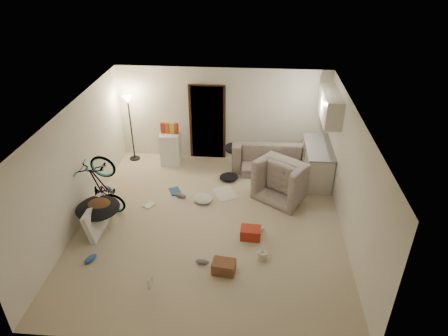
# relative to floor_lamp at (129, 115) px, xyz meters

# --- Properties ---
(floor) EXTENTS (5.50, 6.00, 0.02)m
(floor) POSITION_rel_floor_lamp_xyz_m (2.40, -2.65, -1.32)
(floor) COLOR beige
(floor) RESTS_ON ground
(ceiling) EXTENTS (5.50, 6.00, 0.02)m
(ceiling) POSITION_rel_floor_lamp_xyz_m (2.40, -2.65, 1.20)
(ceiling) COLOR white
(ceiling) RESTS_ON wall_back
(wall_back) EXTENTS (5.50, 0.02, 2.50)m
(wall_back) POSITION_rel_floor_lamp_xyz_m (2.40, 0.36, -0.06)
(wall_back) COLOR white
(wall_back) RESTS_ON floor
(wall_front) EXTENTS (5.50, 0.02, 2.50)m
(wall_front) POSITION_rel_floor_lamp_xyz_m (2.40, -5.66, -0.06)
(wall_front) COLOR white
(wall_front) RESTS_ON floor
(wall_left) EXTENTS (0.02, 6.00, 2.50)m
(wall_left) POSITION_rel_floor_lamp_xyz_m (-0.36, -2.65, -0.06)
(wall_left) COLOR white
(wall_left) RESTS_ON floor
(wall_right) EXTENTS (0.02, 6.00, 2.50)m
(wall_right) POSITION_rel_floor_lamp_xyz_m (5.16, -2.65, -0.06)
(wall_right) COLOR white
(wall_right) RESTS_ON floor
(doorway) EXTENTS (0.85, 0.10, 2.04)m
(doorway) POSITION_rel_floor_lamp_xyz_m (2.00, 0.32, -0.29)
(doorway) COLOR black
(doorway) RESTS_ON floor
(door_trim) EXTENTS (0.97, 0.04, 2.10)m
(door_trim) POSITION_rel_floor_lamp_xyz_m (2.00, 0.29, -0.29)
(door_trim) COLOR #351D12
(door_trim) RESTS_ON floor
(floor_lamp) EXTENTS (0.28, 0.28, 1.81)m
(floor_lamp) POSITION_rel_floor_lamp_xyz_m (0.00, 0.00, 0.00)
(floor_lamp) COLOR black
(floor_lamp) RESTS_ON floor
(kitchen_counter) EXTENTS (0.60, 1.50, 0.88)m
(kitchen_counter) POSITION_rel_floor_lamp_xyz_m (4.83, -0.65, -0.87)
(kitchen_counter) COLOR beige
(kitchen_counter) RESTS_ON floor
(counter_top) EXTENTS (0.64, 1.54, 0.04)m
(counter_top) POSITION_rel_floor_lamp_xyz_m (4.83, -0.65, -0.41)
(counter_top) COLOR gray
(counter_top) RESTS_ON kitchen_counter
(kitchen_uppers) EXTENTS (0.38, 1.40, 0.65)m
(kitchen_uppers) POSITION_rel_floor_lamp_xyz_m (4.96, -0.65, 0.64)
(kitchen_uppers) COLOR beige
(kitchen_uppers) RESTS_ON wall_right
(sofa) EXTENTS (2.04, 0.85, 0.59)m
(sofa) POSITION_rel_floor_lamp_xyz_m (3.71, -0.20, -1.01)
(sofa) COLOR #3E463E
(sofa) RESTS_ON floor
(armchair) EXTENTS (1.49, 1.45, 0.73)m
(armchair) POSITION_rel_floor_lamp_xyz_m (4.09, -1.38, -0.94)
(armchair) COLOR #3E463E
(armchair) RESTS_ON floor
(bicycle) EXTENTS (1.63, 0.84, 0.91)m
(bicycle) POSITION_rel_floor_lamp_xyz_m (0.10, -2.56, -0.89)
(bicycle) COLOR black
(bicycle) RESTS_ON floor
(book_asset) EXTENTS (0.26, 0.22, 0.02)m
(book_asset) POSITION_rel_floor_lamp_xyz_m (1.54, -4.64, -1.30)
(book_asset) COLOR #A52C18
(book_asset) RESTS_ON floor
(mini_fridge) EXTENTS (0.53, 0.53, 0.86)m
(mini_fridge) POSITION_rel_floor_lamp_xyz_m (1.05, -0.10, -0.88)
(mini_fridge) COLOR white
(mini_fridge) RESTS_ON floor
(snack_box_0) EXTENTS (0.10, 0.07, 0.30)m
(snack_box_0) POSITION_rel_floor_lamp_xyz_m (0.88, -0.10, -0.31)
(snack_box_0) COLOR #A52C18
(snack_box_0) RESTS_ON mini_fridge
(snack_box_1) EXTENTS (0.11, 0.09, 0.30)m
(snack_box_1) POSITION_rel_floor_lamp_xyz_m (1.00, -0.10, -0.31)
(snack_box_1) COLOR #B75816
(snack_box_1) RESTS_ON mini_fridge
(snack_box_2) EXTENTS (0.11, 0.09, 0.30)m
(snack_box_2) POSITION_rel_floor_lamp_xyz_m (1.12, -0.10, -0.31)
(snack_box_2) COLOR gold
(snack_box_2) RESTS_ON mini_fridge
(snack_box_3) EXTENTS (0.11, 0.09, 0.30)m
(snack_box_3) POSITION_rel_floor_lamp_xyz_m (1.24, -0.10, -0.31)
(snack_box_3) COLOR #A52C18
(snack_box_3) RESTS_ON mini_fridge
(saucer_chair) EXTENTS (0.89, 0.89, 0.63)m
(saucer_chair) POSITION_rel_floor_lamp_xyz_m (0.10, -2.96, -0.93)
(saucer_chair) COLOR silver
(saucer_chair) RESTS_ON floor
(hoodie) EXTENTS (0.56, 0.51, 0.22)m
(hoodie) POSITION_rel_floor_lamp_xyz_m (0.15, -2.99, -0.74)
(hoodie) COLOR brown
(hoodie) RESTS_ON saucer_chair
(sofa_drape) EXTENTS (0.65, 0.58, 0.28)m
(sofa_drape) POSITION_rel_floor_lamp_xyz_m (2.76, -0.20, -0.77)
(sofa_drape) COLOR black
(sofa_drape) RESTS_ON sofa
(tv_box) EXTENTS (0.25, 0.94, 0.63)m
(tv_box) POSITION_rel_floor_lamp_xyz_m (0.10, -3.10, -1.00)
(tv_box) COLOR silver
(tv_box) RESTS_ON floor
(drink_case_a) EXTENTS (0.45, 0.34, 0.24)m
(drink_case_a) POSITION_rel_floor_lamp_xyz_m (2.80, -4.08, -1.19)
(drink_case_a) COLOR brown
(drink_case_a) RESTS_ON floor
(drink_case_b) EXTENTS (0.42, 0.32, 0.24)m
(drink_case_b) POSITION_rel_floor_lamp_xyz_m (3.26, -3.08, -1.19)
(drink_case_b) COLOR #A52C18
(drink_case_b) RESTS_ON floor
(juicer) EXTENTS (0.17, 0.17, 0.25)m
(juicer) POSITION_rel_floor_lamp_xyz_m (3.50, -3.70, -1.21)
(juicer) COLOR beige
(juicer) RESTS_ON floor
(newspaper) EXTENTS (0.67, 0.74, 0.01)m
(newspaper) POSITION_rel_floor_lamp_xyz_m (2.62, -1.52, -1.30)
(newspaper) COLOR silver
(newspaper) RESTS_ON floor
(book_blue) EXTENTS (0.36, 0.40, 0.03)m
(book_blue) POSITION_rel_floor_lamp_xyz_m (1.41, -1.54, -1.29)
(book_blue) COLOR #2A539A
(book_blue) RESTS_ON floor
(book_white) EXTENTS (0.30, 0.33, 0.02)m
(book_white) POSITION_rel_floor_lamp_xyz_m (0.93, -2.15, -1.29)
(book_white) COLOR silver
(book_white) RESTS_ON floor
(shoe_1) EXTENTS (0.32, 0.22, 0.11)m
(shoe_1) POSITION_rel_floor_lamp_xyz_m (1.58, -1.76, -1.25)
(shoe_1) COLOR slate
(shoe_1) RESTS_ON floor
(shoe_2) EXTENTS (0.23, 0.31, 0.11)m
(shoe_2) POSITION_rel_floor_lamp_xyz_m (0.27, -4.01, -1.25)
(shoe_2) COLOR #2A539A
(shoe_2) RESTS_ON floor
(shoe_3) EXTENTS (0.27, 0.14, 0.10)m
(shoe_3) POSITION_rel_floor_lamp_xyz_m (2.38, -3.91, -1.26)
(shoe_3) COLOR slate
(shoe_3) RESTS_ON floor
(shoe_4) EXTENTS (0.27, 0.27, 0.10)m
(shoe_4) POSITION_rel_floor_lamp_xyz_m (3.43, -2.90, -1.26)
(shoe_4) COLOR white
(shoe_4) RESTS_ON floor
(clothes_lump_b) EXTENTS (0.57, 0.53, 0.15)m
(clothes_lump_b) POSITION_rel_floor_lamp_xyz_m (2.67, -0.87, -1.23)
(clothes_lump_b) COLOR black
(clothes_lump_b) RESTS_ON floor
(clothes_lump_c) EXTENTS (0.54, 0.48, 0.14)m
(clothes_lump_c) POSITION_rel_floor_lamp_xyz_m (2.13, -1.89, -1.24)
(clothes_lump_c) COLOR silver
(clothes_lump_c) RESTS_ON floor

